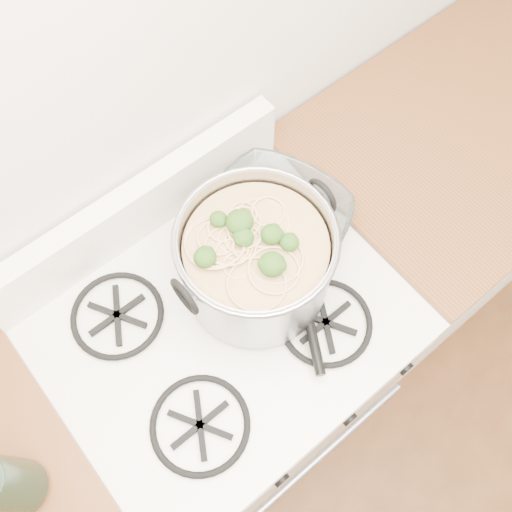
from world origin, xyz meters
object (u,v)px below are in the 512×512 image
Objects in this scene: spatula at (296,263)px; glass_bowl at (274,228)px; stock_pot at (256,261)px; gas_range at (231,373)px.

glass_bowl is (0.02, 0.10, 0.00)m from spatula.
stock_pot is 1.14× the size of spatula.
gas_range is 0.54m from spatula.
spatula is (0.09, -0.03, -0.09)m from stock_pot.
stock_pot reaches higher than glass_bowl.
gas_range is at bearing -152.03° from spatula.
spatula is at bearing -99.45° from glass_bowl.
gas_range is 2.61× the size of stock_pot.
gas_range is 0.60m from stock_pot.
glass_bowl is at bearing 32.65° from stock_pot.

